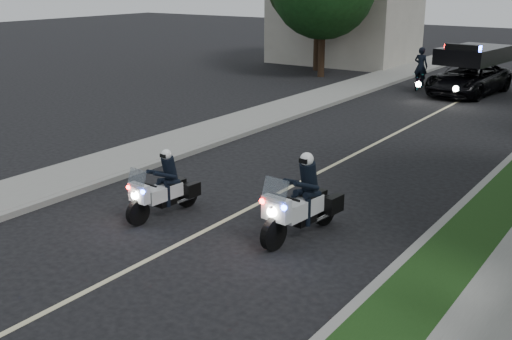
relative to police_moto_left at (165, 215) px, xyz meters
The scene contains 12 objects.
ground 1.34m from the police_moto_left, ahead, with size 120.00×120.00×0.00m, color black.
curb_left 10.24m from the police_moto_left, 105.70° to the left, with size 0.20×60.00×0.15m, color gray.
sidewalk_left 10.59m from the police_moto_left, 111.44° to the left, with size 2.00×60.00×0.16m, color gray.
building_far 27.50m from the police_moto_left, 108.54° to the left, with size 8.00×6.00×7.00m, color #A8A396.
lane_marking 9.95m from the police_moto_left, 82.33° to the left, with size 0.12×50.00×0.01m, color #BFB78C.
police_moto_left is the anchor object (origin of this frame).
police_moto_right 3.23m from the police_moto_left, 13.15° to the left, with size 0.74×2.10×1.79m, color silver, non-canonical shape.
police_suv 19.11m from the police_moto_left, 86.65° to the left, with size 2.39×5.16×2.51m, color black.
bicycle 19.10m from the police_moto_left, 93.46° to the left, with size 0.53×1.52×0.79m, color black.
cyclist 19.10m from the police_moto_left, 93.46° to the left, with size 0.65×0.43×1.81m, color black.
tree_left_near 21.02m from the police_moto_left, 109.30° to the left, with size 5.47×5.47×9.12m, color #133B14, non-canonical shape.
tree_left_far 23.35m from the police_moto_left, 110.94° to the left, with size 5.92×5.92×9.86m, color black, non-canonical shape.
Camera 1 is at (7.80, -9.42, 5.17)m, focal length 43.35 mm.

